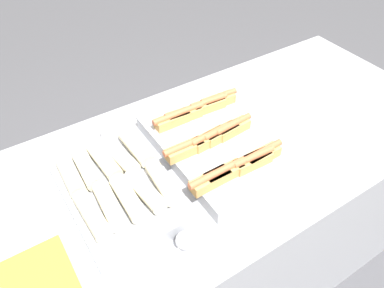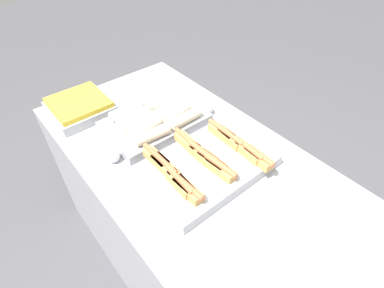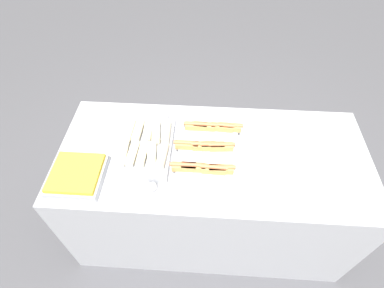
{
  "view_description": "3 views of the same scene",
  "coord_description": "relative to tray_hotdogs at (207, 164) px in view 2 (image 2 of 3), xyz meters",
  "views": [
    {
      "loc": [
        -0.61,
        -0.75,
        1.78
      ],
      "look_at": [
        -0.13,
        0.0,
        0.95
      ],
      "focal_mm": 35.0,
      "sensor_mm": 36.0,
      "label": 1
    },
    {
      "loc": [
        0.57,
        -0.57,
        1.77
      ],
      "look_at": [
        -0.13,
        0.0,
        0.95
      ],
      "focal_mm": 28.0,
      "sensor_mm": 36.0,
      "label": 2
    },
    {
      "loc": [
        -0.06,
        -1.1,
        2.23
      ],
      "look_at": [
        -0.13,
        0.0,
        0.95
      ],
      "focal_mm": 28.0,
      "sensor_mm": 36.0,
      "label": 3
    }
  ],
  "objects": [
    {
      "name": "ground_plane",
      "position": [
        0.03,
        0.0,
        -0.9
      ],
      "size": [
        12.0,
        12.0,
        0.0
      ],
      "primitive_type": "plane",
      "color": "#4C4C51"
    },
    {
      "name": "counter",
      "position": [
        0.03,
        0.0,
        -0.47
      ],
      "size": [
        1.83,
        0.81,
        0.87
      ],
      "color": "#A8AAB2",
      "rests_on": "ground_plane"
    },
    {
      "name": "tray_hotdogs",
      "position": [
        0.0,
        0.0,
        0.0
      ],
      "size": [
        0.4,
        0.51,
        0.1
      ],
      "color": "#A8AAB2",
      "rests_on": "counter"
    },
    {
      "name": "tray_wraps",
      "position": [
        -0.36,
        0.0,
        0.0
      ],
      "size": [
        0.3,
        0.46,
        0.1
      ],
      "color": "#A8AAB2",
      "rests_on": "counter"
    },
    {
      "name": "tray_side_front",
      "position": [
        -0.7,
        -0.22,
        -0.0
      ],
      "size": [
        0.28,
        0.28,
        0.07
      ],
      "color": "#A8AAB2",
      "rests_on": "counter"
    },
    {
      "name": "serving_spoon_near",
      "position": [
        -0.3,
        -0.26,
        -0.01
      ],
      "size": [
        0.23,
        0.05,
        0.05
      ],
      "color": "silver",
      "rests_on": "counter"
    },
    {
      "name": "serving_spoon_far",
      "position": [
        -0.3,
        0.26,
        -0.01
      ],
      "size": [
        0.24,
        0.05,
        0.05
      ],
      "color": "silver",
      "rests_on": "counter"
    }
  ]
}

